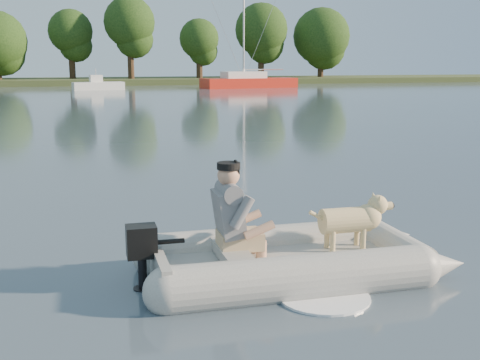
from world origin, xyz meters
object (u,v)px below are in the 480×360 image
object	(u,v)px
dinghy	(293,223)
motorboat	(98,80)
dog	(345,225)
sailboat	(248,82)
man	(231,210)

from	to	relation	value
dinghy	motorboat	size ratio (longest dim) A/B	1.04
dog	sailboat	size ratio (longest dim) A/B	0.08
man	dinghy	bearing A→B (deg)	-4.24
dinghy	motorboat	world-z (taller)	motorboat
man	dog	size ratio (longest dim) A/B	1.16
dinghy	dog	distance (m)	0.70
dog	motorboat	bearing A→B (deg)	91.80
motorboat	sailboat	distance (m)	13.87
dinghy	man	distance (m)	0.78
dinghy	sailboat	xyz separation A→B (m)	(13.57, 48.66, -0.10)
dog	sailboat	bearing A→B (deg)	75.80
sailboat	motorboat	bearing A→B (deg)	174.41
dinghy	man	world-z (taller)	man
man	sailboat	size ratio (longest dim) A/B	0.09
dog	dinghy	bearing A→B (deg)	-175.43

